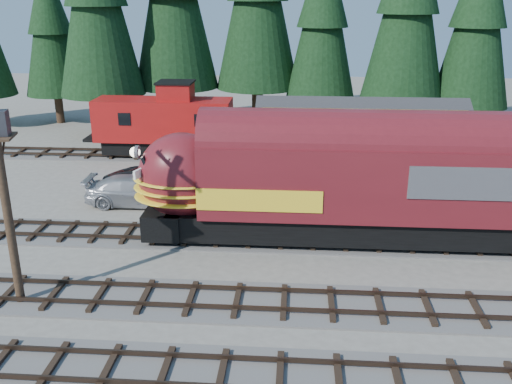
# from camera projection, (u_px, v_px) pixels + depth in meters

# --- Properties ---
(ground) EXTENTS (120.00, 120.00, 0.00)m
(ground) POSITION_uv_depth(u_px,v_px,m) (388.00, 284.00, 23.35)
(ground) COLOR #6B665B
(ground) RESTS_ON ground
(track_spur) EXTENTS (32.00, 3.20, 0.33)m
(track_spur) POSITION_uv_depth(u_px,v_px,m) (211.00, 157.00, 40.95)
(track_spur) COLOR #4C4947
(track_spur) RESTS_ON ground
(depot) EXTENTS (12.80, 7.00, 5.30)m
(depot) POSITION_uv_depth(u_px,v_px,m) (365.00, 147.00, 32.23)
(depot) COLOR gold
(depot) RESTS_ON ground
(conifer_backdrop) EXTENTS (80.68, 23.24, 17.51)m
(conifer_backdrop) POSITION_uv_depth(u_px,v_px,m) (441.00, 4.00, 42.48)
(conifer_backdrop) COLOR black
(conifer_backdrop) RESTS_ON ground
(locomotive) EXTENTS (17.90, 3.56, 4.87)m
(locomotive) POSITION_uv_depth(u_px,v_px,m) (318.00, 186.00, 26.37)
(locomotive) COLOR black
(locomotive) RESTS_ON ground
(caboose) EXTENTS (9.60, 2.78, 4.99)m
(caboose) POSITION_uv_depth(u_px,v_px,m) (165.00, 123.00, 40.37)
(caboose) COLOR black
(caboose) RESTS_ON ground
(utility_pole) EXTENTS (1.43, 2.36, 9.79)m
(utility_pole) POSITION_uv_depth(u_px,v_px,m) (1.00, 163.00, 20.11)
(utility_pole) COLOR black
(utility_pole) RESTS_ON ground
(pickup_truck_a) EXTENTS (6.73, 5.27, 1.70)m
(pickup_truck_a) POSITION_uv_depth(u_px,v_px,m) (154.00, 184.00, 32.67)
(pickup_truck_a) COLOR black
(pickup_truck_a) RESTS_ON ground
(pickup_truck_b) EXTENTS (5.65, 2.41, 1.62)m
(pickup_truck_b) POSITION_uv_depth(u_px,v_px,m) (136.00, 191.00, 31.70)
(pickup_truck_b) COLOR #A1A3A9
(pickup_truck_b) RESTS_ON ground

